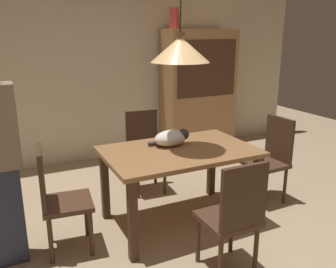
{
  "coord_description": "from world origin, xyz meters",
  "views": [
    {
      "loc": [
        -1.44,
        -2.32,
        1.8
      ],
      "look_at": [
        0.01,
        0.66,
        0.85
      ],
      "focal_mm": 38.02,
      "sensor_mm": 36.0,
      "label": 1
    }
  ],
  "objects_px": {
    "pendant_lamp": "(180,49)",
    "book_red_tall": "(174,18)",
    "hutch_bookcase": "(199,94)",
    "dining_table": "(179,160)",
    "cat_sleeping": "(172,138)",
    "book_yellow_short": "(177,22)",
    "chair_near_front": "(234,214)",
    "chair_left_side": "(57,196)",
    "chair_far_back": "(145,147)",
    "chair_right_side": "(271,156)"
  },
  "relations": [
    {
      "from": "chair_left_side",
      "to": "book_red_tall",
      "type": "distance_m",
      "value": 3.1
    },
    {
      "from": "chair_right_side",
      "to": "book_red_tall",
      "type": "height_order",
      "value": "book_red_tall"
    },
    {
      "from": "pendant_lamp",
      "to": "book_yellow_short",
      "type": "height_order",
      "value": "pendant_lamp"
    },
    {
      "from": "chair_near_front",
      "to": "book_red_tall",
      "type": "distance_m",
      "value": 3.23
    },
    {
      "from": "book_red_tall",
      "to": "hutch_bookcase",
      "type": "bearing_deg",
      "value": -0.2
    },
    {
      "from": "chair_near_front",
      "to": "chair_far_back",
      "type": "bearing_deg",
      "value": 89.79
    },
    {
      "from": "chair_left_side",
      "to": "book_yellow_short",
      "type": "xyz_separation_m",
      "value": [
        2.06,
        1.85,
        1.43
      ]
    },
    {
      "from": "book_yellow_short",
      "to": "chair_left_side",
      "type": "bearing_deg",
      "value": -138.11
    },
    {
      "from": "book_red_tall",
      "to": "pendant_lamp",
      "type": "bearing_deg",
      "value": -115.28
    },
    {
      "from": "dining_table",
      "to": "book_red_tall",
      "type": "distance_m",
      "value": 2.45
    },
    {
      "from": "chair_near_front",
      "to": "hutch_bookcase",
      "type": "height_order",
      "value": "hutch_bookcase"
    },
    {
      "from": "dining_table",
      "to": "book_yellow_short",
      "type": "distance_m",
      "value": 2.45
    },
    {
      "from": "chair_right_side",
      "to": "dining_table",
      "type": "bearing_deg",
      "value": -179.92
    },
    {
      "from": "chair_right_side",
      "to": "hutch_bookcase",
      "type": "relative_size",
      "value": 0.5
    },
    {
      "from": "chair_near_front",
      "to": "cat_sleeping",
      "type": "xyz_separation_m",
      "value": [
        -0.01,
        1.02,
        0.32
      ]
    },
    {
      "from": "book_red_tall",
      "to": "book_yellow_short",
      "type": "distance_m",
      "value": 0.08
    },
    {
      "from": "dining_table",
      "to": "chair_far_back",
      "type": "height_order",
      "value": "chair_far_back"
    },
    {
      "from": "chair_far_back",
      "to": "hutch_bookcase",
      "type": "xyz_separation_m",
      "value": [
        1.3,
        0.98,
        0.38
      ]
    },
    {
      "from": "dining_table",
      "to": "chair_left_side",
      "type": "height_order",
      "value": "chair_left_side"
    },
    {
      "from": "dining_table",
      "to": "hutch_bookcase",
      "type": "relative_size",
      "value": 0.76
    },
    {
      "from": "book_red_tall",
      "to": "cat_sleeping",
      "type": "bearing_deg",
      "value": -117.29
    },
    {
      "from": "book_yellow_short",
      "to": "chair_far_back",
      "type": "bearing_deg",
      "value": -133.46
    },
    {
      "from": "dining_table",
      "to": "chair_right_side",
      "type": "height_order",
      "value": "chair_right_side"
    },
    {
      "from": "chair_near_front",
      "to": "chair_far_back",
      "type": "height_order",
      "value": "same"
    },
    {
      "from": "dining_table",
      "to": "chair_far_back",
      "type": "bearing_deg",
      "value": 89.63
    },
    {
      "from": "chair_far_back",
      "to": "hutch_bookcase",
      "type": "distance_m",
      "value": 1.67
    },
    {
      "from": "cat_sleeping",
      "to": "hutch_bookcase",
      "type": "bearing_deg",
      "value": 52.51
    },
    {
      "from": "dining_table",
      "to": "pendant_lamp",
      "type": "xyz_separation_m",
      "value": [
        0.0,
        0.0,
        1.01
      ]
    },
    {
      "from": "chair_far_back",
      "to": "chair_near_front",
      "type": "bearing_deg",
      "value": -90.21
    },
    {
      "from": "pendant_lamp",
      "to": "book_red_tall",
      "type": "xyz_separation_m",
      "value": [
        0.88,
        1.86,
        0.33
      ]
    },
    {
      "from": "chair_right_side",
      "to": "cat_sleeping",
      "type": "relative_size",
      "value": 2.37
    },
    {
      "from": "dining_table",
      "to": "cat_sleeping",
      "type": "relative_size",
      "value": 3.57
    },
    {
      "from": "chair_near_front",
      "to": "chair_far_back",
      "type": "distance_m",
      "value": 1.76
    },
    {
      "from": "hutch_bookcase",
      "to": "book_yellow_short",
      "type": "distance_m",
      "value": 1.11
    },
    {
      "from": "book_yellow_short",
      "to": "dining_table",
      "type": "bearing_deg",
      "value": -116.7
    },
    {
      "from": "chair_left_side",
      "to": "hutch_bookcase",
      "type": "bearing_deg",
      "value": 37.2
    },
    {
      "from": "pendant_lamp",
      "to": "book_red_tall",
      "type": "relative_size",
      "value": 4.64
    },
    {
      "from": "chair_near_front",
      "to": "cat_sleeping",
      "type": "relative_size",
      "value": 2.37
    },
    {
      "from": "book_red_tall",
      "to": "chair_right_side",
      "type": "bearing_deg",
      "value": -82.33
    },
    {
      "from": "chair_right_side",
      "to": "chair_far_back",
      "type": "distance_m",
      "value": 1.42
    },
    {
      "from": "chair_near_front",
      "to": "pendant_lamp",
      "type": "relative_size",
      "value": 0.72
    },
    {
      "from": "dining_table",
      "to": "chair_left_side",
      "type": "relative_size",
      "value": 1.51
    },
    {
      "from": "chair_left_side",
      "to": "chair_right_side",
      "type": "bearing_deg",
      "value": -0.18
    },
    {
      "from": "pendant_lamp",
      "to": "book_red_tall",
      "type": "bearing_deg",
      "value": 64.72
    },
    {
      "from": "chair_near_front",
      "to": "dining_table",
      "type": "bearing_deg",
      "value": 89.95
    },
    {
      "from": "dining_table",
      "to": "book_red_tall",
      "type": "xyz_separation_m",
      "value": [
        0.88,
        1.86,
        1.34
      ]
    },
    {
      "from": "hutch_bookcase",
      "to": "book_yellow_short",
      "type": "relative_size",
      "value": 9.25
    },
    {
      "from": "pendant_lamp",
      "to": "hutch_bookcase",
      "type": "relative_size",
      "value": 0.7
    },
    {
      "from": "dining_table",
      "to": "cat_sleeping",
      "type": "bearing_deg",
      "value": 93.04
    },
    {
      "from": "hutch_bookcase",
      "to": "book_red_tall",
      "type": "bearing_deg",
      "value": 179.8
    }
  ]
}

